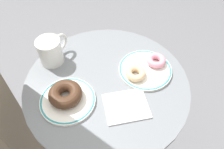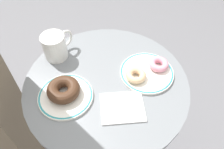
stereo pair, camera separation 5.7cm
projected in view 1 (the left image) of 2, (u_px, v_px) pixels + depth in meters
cafe_table at (108, 118)px, 1.02m from camera, size 0.60×0.60×0.77m
plate_left at (68, 100)px, 0.76m from camera, size 0.19×0.19×0.01m
plate_right at (145, 70)px, 0.85m from camera, size 0.20×0.20×0.01m
donut_chocolate at (65, 94)px, 0.74m from camera, size 0.16×0.16×0.04m
donut_pink_frosted at (156, 60)px, 0.85m from camera, size 0.10×0.10×0.02m
donut_glazed at (136, 73)px, 0.81m from camera, size 0.10×0.10×0.02m
paper_napkin at (126, 106)px, 0.75m from camera, size 0.18×0.17×0.01m
coffee_mug at (51, 51)px, 0.85m from camera, size 0.13×0.09×0.10m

